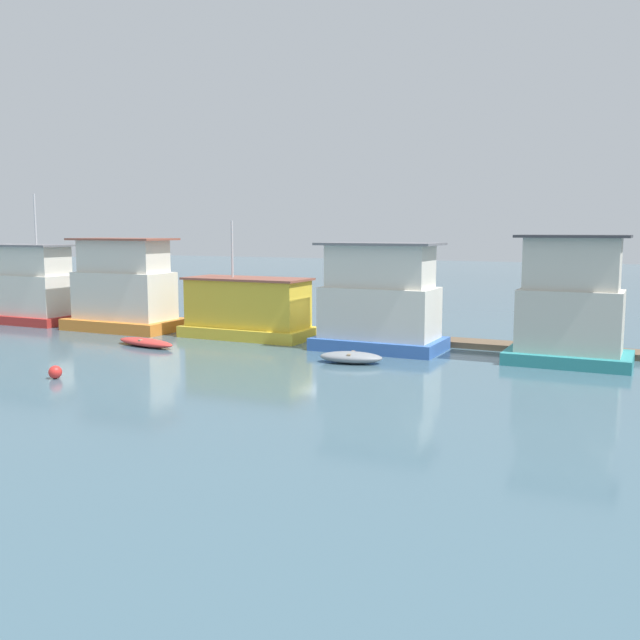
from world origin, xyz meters
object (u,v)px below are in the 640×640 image
houseboat_blue (380,302)px  dinghy_red (146,342)px  dinghy_grey (351,357)px  mooring_post_near_left (231,321)px  houseboat_orange (124,290)px  houseboat_yellow (248,309)px  buoy_red (55,372)px  houseboat_red (25,287)px  houseboat_teal (570,307)px

houseboat_blue → dinghy_red: bearing=-159.2°
dinghy_grey → mooring_post_near_left: bearing=150.3°
dinghy_grey → houseboat_blue: bearing=92.0°
houseboat_orange → houseboat_yellow: (8.27, 0.49, -0.79)m
houseboat_orange → buoy_red: (6.99, -12.32, -2.12)m
houseboat_orange → buoy_red: bearing=-60.4°
houseboat_orange → houseboat_red: bearing=-179.4°
houseboat_blue → buoy_red: size_ratio=11.75×
houseboat_blue → dinghy_grey: bearing=-88.0°
houseboat_yellow → buoy_red: (-1.27, -12.81, -1.33)m
houseboat_orange → dinghy_red: 7.07m
houseboat_blue → dinghy_grey: houseboat_blue is taller
dinghy_grey → mooring_post_near_left: mooring_post_near_left is taller
houseboat_blue → buoy_red: (-9.32, -12.18, -2.13)m
houseboat_yellow → dinghy_red: 5.97m
dinghy_grey → buoy_red: buoy_red is taller
dinghy_grey → houseboat_orange: bearing=166.2°
dinghy_grey → mooring_post_near_left: (-10.08, 5.75, 0.44)m
houseboat_yellow → houseboat_blue: houseboat_yellow is taller
houseboat_yellow → dinghy_red: bearing=-123.0°
dinghy_red → mooring_post_near_left: 6.24m
mooring_post_near_left → buoy_red: size_ratio=2.60×
houseboat_yellow → houseboat_teal: bearing=-1.6°
houseboat_orange → houseboat_yellow: houseboat_yellow is taller
houseboat_orange → dinghy_red: bearing=-40.7°
houseboat_yellow → mooring_post_near_left: (-1.90, 1.22, -0.90)m
houseboat_blue → buoy_red: houseboat_blue is taller
dinghy_grey → mooring_post_near_left: 11.61m
houseboat_teal → buoy_red: houseboat_teal is taller
houseboat_red → mooring_post_near_left: bearing=7.0°
houseboat_yellow → houseboat_teal: (17.03, -0.48, 0.94)m
houseboat_yellow → houseboat_blue: size_ratio=1.16×
dinghy_grey → dinghy_red: bearing=-178.3°
houseboat_blue → mooring_post_near_left: 10.25m
houseboat_red → dinghy_red: 14.07m
mooring_post_near_left → buoy_red: bearing=-87.4°
houseboat_yellow → houseboat_blue: (8.04, -0.62, 0.80)m
houseboat_orange → dinghy_red: size_ratio=1.71×
houseboat_yellow → houseboat_teal: houseboat_yellow is taller
houseboat_teal → houseboat_blue: bearing=-179.1°
houseboat_teal → houseboat_red: bearing=-179.9°
houseboat_orange → houseboat_yellow: 8.32m
houseboat_orange → mooring_post_near_left: houseboat_orange is taller
houseboat_blue → houseboat_red: bearing=179.9°
dinghy_grey → mooring_post_near_left: size_ratio=2.19×
houseboat_yellow → dinghy_grey: size_ratio=2.39×
houseboat_red → houseboat_yellow: 16.42m
houseboat_red → buoy_red: size_ratio=15.31×
houseboat_red → dinghy_red: size_ratio=2.05×
houseboat_orange → houseboat_blue: bearing=-0.5°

